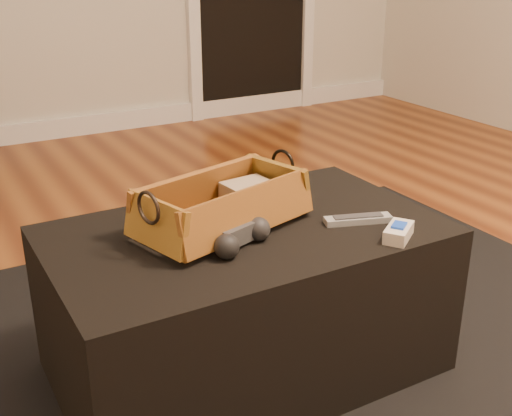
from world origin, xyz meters
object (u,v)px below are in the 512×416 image
tv_remote (221,221)px  silver_remote (358,219)px  ottoman (246,300)px  game_controller (239,236)px  wicker_basket (222,208)px  cream_gadget (399,232)px

tv_remote → silver_remote: size_ratio=1.32×
ottoman → game_controller: 0.26m
wicker_basket → cream_gadget: bearing=-38.8°
cream_gadget → silver_remote: bearing=100.5°
ottoman → cream_gadget: 0.45m
tv_remote → wicker_basket: wicker_basket is taller
tv_remote → ottoman: bearing=-34.4°
game_controller → silver_remote: size_ratio=1.06×
cream_gadget → tv_remote: bearing=144.9°
wicker_basket → cream_gadget: size_ratio=4.25×
wicker_basket → silver_remote: size_ratio=2.76×
wicker_basket → game_controller: 0.13m
tv_remote → silver_remote: 0.36m
tv_remote → cream_gadget: (0.36, -0.26, -0.01)m
tv_remote → game_controller: (-0.00, -0.10, 0.00)m
ottoman → silver_remote: (0.27, -0.11, 0.22)m
silver_remote → game_controller: bearing=176.2°
silver_remote → cream_gadget: 0.13m
ottoman → cream_gadget: size_ratio=8.52×
wicker_basket → cream_gadget: (0.34, -0.28, -0.04)m
game_controller → cream_gadget: 0.40m
ottoman → tv_remote: size_ratio=4.17×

